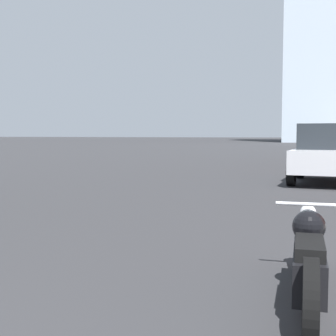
# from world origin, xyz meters

# --- Properties ---
(motorcycle) EXTENTS (0.62, 2.30, 0.72)m
(motorcycle) POSITION_xyz_m (3.31, 4.15, 0.36)
(motorcycle) COLOR black
(motorcycle) RESTS_ON ground_plane
(parked_car_silver) EXTENTS (1.85, 3.86, 1.67)m
(parked_car_silver) POSITION_xyz_m (3.17, 14.16, 0.84)
(parked_car_silver) COLOR #BCBCC1
(parked_car_silver) RESTS_ON ground_plane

